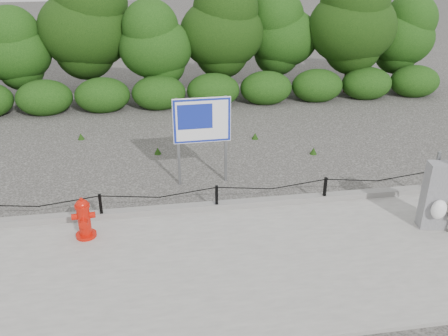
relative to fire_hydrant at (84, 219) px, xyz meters
name	(u,v)px	position (x,y,z in m)	size (l,w,h in m)	color
ground	(217,213)	(2.77, 0.65, -0.50)	(90.00, 90.00, 0.00)	#2D2B28
sidewalk	(232,265)	(2.77, -1.35, -0.46)	(14.00, 4.00, 0.08)	gray
curb	(216,206)	(2.77, 0.70, -0.35)	(14.00, 0.22, 0.14)	slate
chain_barrier	(217,195)	(2.77, 0.65, -0.04)	(10.06, 0.06, 0.60)	black
treeline	(199,31)	(3.42, 9.62, 1.99)	(20.01, 3.79, 4.70)	black
fire_hydrant	(84,219)	(0.00, 0.00, 0.00)	(0.46, 0.48, 0.88)	red
utility_cabinet	(437,195)	(7.12, -0.73, 0.31)	(0.60, 0.44, 1.61)	gray
advertising_sign	(202,124)	(2.64, 2.16, 1.07)	(1.39, 0.14, 2.22)	slate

